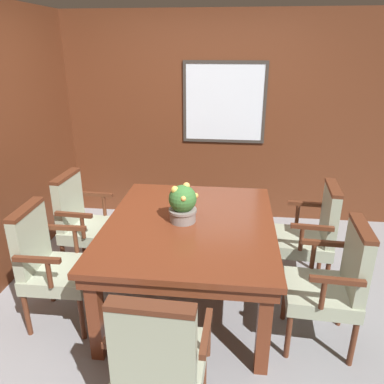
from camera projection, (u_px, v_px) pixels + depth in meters
name	position (u px, v px, depth m)	size (l,w,h in m)	color
ground_plane	(186.00, 302.00, 3.24)	(14.00, 14.00, 0.00)	gray
wall_back	(205.00, 120.00, 4.50)	(7.20, 0.08, 2.45)	#5B2D19
dining_table	(190.00, 232.00, 3.04)	(1.35, 1.63, 0.75)	maroon
chair_head_near	(160.00, 358.00, 1.98)	(0.53, 0.51, 0.98)	#562B19
chair_left_far	(83.00, 220.00, 3.54)	(0.52, 0.54, 0.98)	#562B19
chair_right_far	(312.00, 232.00, 3.31)	(0.53, 0.54, 0.98)	#562B19
chair_right_near	(333.00, 281.00, 2.62)	(0.52, 0.54, 0.98)	#562B19
chair_left_near	(50.00, 261.00, 2.86)	(0.50, 0.52, 0.98)	#562B19
potted_plant	(183.00, 204.00, 2.96)	(0.23, 0.23, 0.32)	gray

